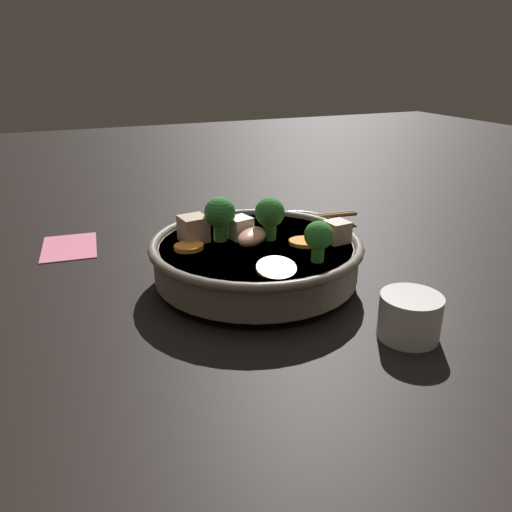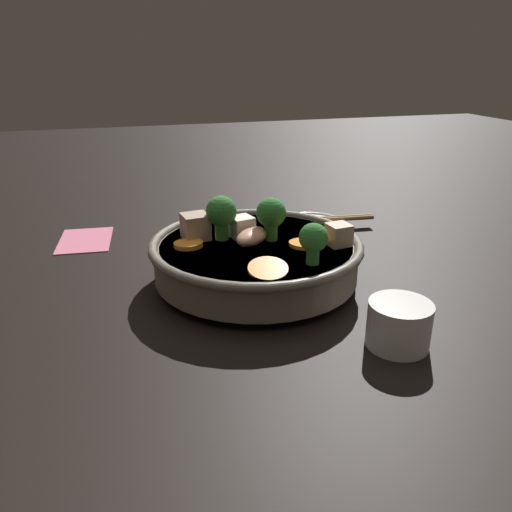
{
  "view_description": "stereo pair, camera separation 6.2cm",
  "coord_description": "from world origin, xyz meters",
  "px_view_note": "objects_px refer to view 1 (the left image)",
  "views": [
    {
      "loc": [
        0.53,
        -0.22,
        0.27
      ],
      "look_at": [
        0.0,
        0.0,
        0.03
      ],
      "focal_mm": 35.0,
      "sensor_mm": 36.0,
      "label": 1
    },
    {
      "loc": [
        0.55,
        -0.17,
        0.27
      ],
      "look_at": [
        0.0,
        0.0,
        0.03
      ],
      "focal_mm": 35.0,
      "sensor_mm": 36.0,
      "label": 2
    }
  ],
  "objects_px": {
    "stirfry_bowl": "(256,254)",
    "chopsticks_pair": "(298,218)",
    "side_saucer": "(297,224)",
    "tea_cup": "(410,316)"
  },
  "relations": [
    {
      "from": "chopsticks_pair",
      "to": "stirfry_bowl",
      "type": "bearing_deg",
      "value": -41.12
    },
    {
      "from": "tea_cup",
      "to": "side_saucer",
      "type": "bearing_deg",
      "value": 171.32
    },
    {
      "from": "stirfry_bowl",
      "to": "side_saucer",
      "type": "distance_m",
      "value": 0.22
    },
    {
      "from": "stirfry_bowl",
      "to": "side_saucer",
      "type": "xyz_separation_m",
      "value": [
        -0.17,
        0.14,
        -0.03
      ]
    },
    {
      "from": "stirfry_bowl",
      "to": "chopsticks_pair",
      "type": "height_order",
      "value": "stirfry_bowl"
    },
    {
      "from": "side_saucer",
      "to": "chopsticks_pair",
      "type": "relative_size",
      "value": 0.55
    },
    {
      "from": "stirfry_bowl",
      "to": "side_saucer",
      "type": "relative_size",
      "value": 2.27
    },
    {
      "from": "stirfry_bowl",
      "to": "tea_cup",
      "type": "height_order",
      "value": "stirfry_bowl"
    },
    {
      "from": "side_saucer",
      "to": "chopsticks_pair",
      "type": "distance_m",
      "value": 0.01
    },
    {
      "from": "tea_cup",
      "to": "chopsticks_pair",
      "type": "height_order",
      "value": "tea_cup"
    }
  ]
}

